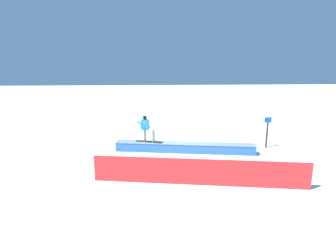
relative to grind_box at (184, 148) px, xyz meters
The scene contains 5 objects.
ground_plane 0.24m from the grind_box, ahead, with size 120.00×120.00×0.00m, color white.
grind_box is the anchor object (origin of this frame).
snowboarder 2.40m from the grind_box, 11.01° to the right, with size 1.58×0.83×1.48m.
safety_fence 4.26m from the grind_box, 90.00° to the left, with size 8.55×0.06×1.08m, color red.
trail_marker 4.98m from the grind_box, behind, with size 0.40×0.10×1.81m.
Camera 1 is at (1.96, 14.08, 4.57)m, focal length 28.59 mm.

